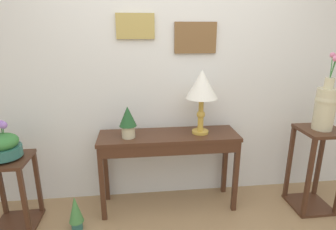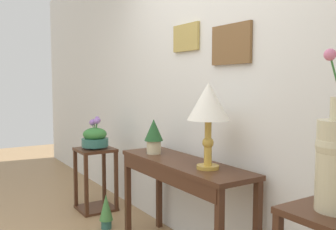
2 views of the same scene
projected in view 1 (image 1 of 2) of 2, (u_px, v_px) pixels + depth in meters
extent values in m
cube|color=silver|center=(168.00, 63.00, 2.70)|extent=(9.00, 0.10, 2.80)
cube|color=tan|center=(135.00, 26.00, 2.50)|extent=(0.35, 0.02, 0.23)
cube|color=#727E5D|center=(135.00, 26.00, 2.50)|extent=(0.28, 0.01, 0.18)
cube|color=brown|center=(195.00, 38.00, 2.59)|extent=(0.40, 0.02, 0.29)
cube|color=#A86055|center=(196.00, 38.00, 2.59)|extent=(0.32, 0.01, 0.23)
cube|color=#472819|center=(169.00, 136.00, 2.61)|extent=(1.32, 0.39, 0.03)
cube|color=#472819|center=(171.00, 150.00, 2.46)|extent=(1.25, 0.03, 0.10)
cube|color=#472819|center=(102.00, 185.00, 2.50)|extent=(0.04, 0.04, 0.73)
cube|color=#472819|center=(236.00, 177.00, 2.64)|extent=(0.04, 0.04, 0.73)
cube|color=#472819|center=(106.00, 168.00, 2.81)|extent=(0.04, 0.04, 0.73)
cube|color=#472819|center=(225.00, 161.00, 2.95)|extent=(0.04, 0.04, 0.73)
cylinder|color=gold|center=(200.00, 132.00, 2.64)|extent=(0.16, 0.16, 0.02)
cylinder|color=gold|center=(201.00, 123.00, 2.61)|extent=(0.06, 0.06, 0.16)
sphere|color=gold|center=(201.00, 115.00, 2.59)|extent=(0.08, 0.08, 0.08)
cylinder|color=gold|center=(201.00, 106.00, 2.56)|extent=(0.05, 0.05, 0.16)
cone|color=white|center=(202.00, 84.00, 2.50)|extent=(0.29, 0.29, 0.26)
cylinder|color=beige|center=(128.00, 132.00, 2.51)|extent=(0.12, 0.12, 0.11)
cone|color=#235128|center=(128.00, 116.00, 2.47)|extent=(0.16, 0.16, 0.18)
cube|color=#472819|center=(6.00, 160.00, 2.33)|extent=(0.38, 0.38, 0.03)
cube|color=#472819|center=(18.00, 224.00, 2.52)|extent=(0.38, 0.38, 0.03)
cube|color=#472819|center=(25.00, 203.00, 2.28)|extent=(0.04, 0.03, 0.61)
cube|color=#472819|center=(1.00, 184.00, 2.56)|extent=(0.04, 0.04, 0.61)
cube|color=#472819|center=(38.00, 182.00, 2.60)|extent=(0.04, 0.04, 0.61)
cylinder|color=#2D665B|center=(5.00, 158.00, 2.32)|extent=(0.13, 0.13, 0.02)
cylinder|color=#2D665B|center=(4.00, 152.00, 2.31)|extent=(0.28, 0.28, 0.09)
ellipsoid|color=#387A38|center=(2.00, 142.00, 2.28)|extent=(0.25, 0.25, 0.14)
cylinder|color=#387A38|center=(3.00, 136.00, 2.27)|extent=(0.04, 0.02, 0.19)
sphere|color=#996BC1|center=(3.00, 125.00, 2.26)|extent=(0.06, 0.06, 0.06)
cylinder|color=#387A38|center=(0.00, 134.00, 2.28)|extent=(0.04, 0.05, 0.21)
cylinder|color=#387A38|center=(2.00, 135.00, 2.28)|extent=(0.01, 0.04, 0.19)
sphere|color=#996BC1|center=(1.00, 124.00, 2.27)|extent=(0.06, 0.06, 0.06)
cube|color=#472819|center=(321.00, 131.00, 2.56)|extent=(0.38, 0.38, 0.03)
cube|color=#472819|center=(308.00, 205.00, 2.80)|extent=(0.38, 0.38, 0.03)
cube|color=#472819|center=(309.00, 179.00, 2.50)|extent=(0.04, 0.03, 0.77)
cube|color=#472819|center=(289.00, 162.00, 2.82)|extent=(0.04, 0.04, 0.77)
cube|color=#472819|center=(319.00, 161.00, 2.85)|extent=(0.04, 0.04, 0.77)
cylinder|color=beige|center=(325.00, 109.00, 2.50)|extent=(0.18, 0.18, 0.38)
sphere|color=beige|center=(326.00, 100.00, 2.48)|extent=(0.19, 0.19, 0.19)
cylinder|color=beige|center=(329.00, 83.00, 2.43)|extent=(0.08, 0.08, 0.10)
cylinder|color=#387A38|center=(334.00, 67.00, 2.38)|extent=(0.03, 0.03, 0.18)
cylinder|color=#387A38|center=(331.00, 66.00, 2.43)|extent=(0.05, 0.09, 0.19)
sphere|color=pink|center=(333.00, 55.00, 2.44)|extent=(0.05, 0.05, 0.05)
cylinder|color=#387A38|center=(333.00, 68.00, 2.37)|extent=(0.03, 0.06, 0.17)
sphere|color=pink|center=(336.00, 59.00, 2.32)|extent=(0.05, 0.05, 0.05)
cylinder|color=#2D665B|center=(77.00, 225.00, 2.46)|extent=(0.10, 0.10, 0.09)
cone|color=#478442|center=(75.00, 209.00, 2.41)|extent=(0.13, 0.13, 0.25)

